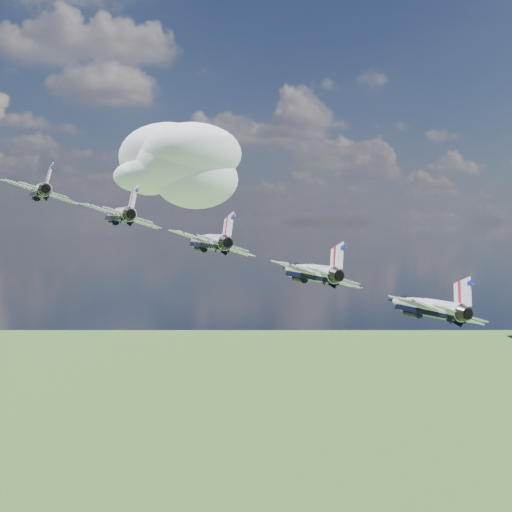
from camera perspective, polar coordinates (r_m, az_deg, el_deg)
name	(u,v)px	position (r m, az deg, el deg)	size (l,w,h in m)	color
cloud_far	(149,167)	(288.29, -8.55, 7.09)	(59.20, 46.52, 23.26)	white
jet_0	(39,191)	(100.48, -16.95, 4.98)	(9.62, 14.25, 4.26)	white
jet_1	(118,215)	(92.21, -10.96, 3.26)	(9.62, 14.25, 4.26)	white
jet_2	(207,241)	(85.22, -3.93, 1.17)	(9.62, 14.25, 4.26)	white
jet_3	(308,272)	(79.86, 4.19, -1.25)	(9.62, 14.25, 4.26)	white
jet_4	(424,306)	(76.46, 13.27, -3.93)	(9.62, 14.25, 4.26)	white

